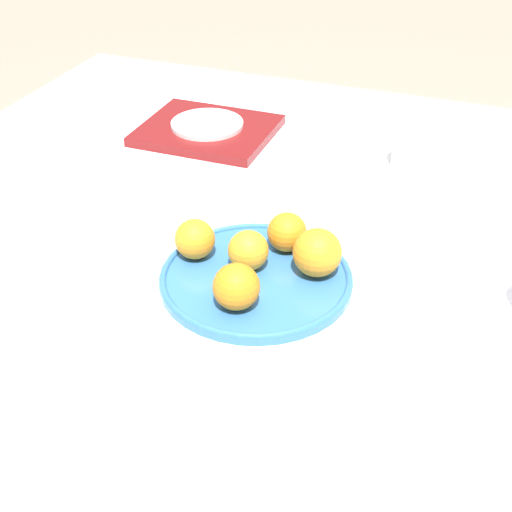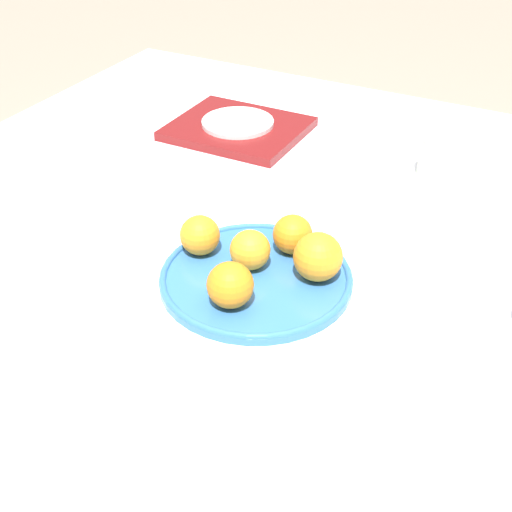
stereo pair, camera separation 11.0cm
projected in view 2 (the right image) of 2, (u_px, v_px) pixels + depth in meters
The scene contains 12 objects.
ground_plane at pixel (313, 451), 1.78m from camera, with size 12.00×12.00×0.00m, color gray.
table at pixel (320, 339), 1.57m from camera, with size 1.60×1.09×0.74m.
fruit_platter at pixel (256, 277), 1.12m from camera, with size 0.31×0.31×0.02m.
orange_0 at pixel (250, 250), 1.12m from camera, with size 0.06×0.06×0.06m.
orange_1 at pixel (230, 285), 1.04m from camera, with size 0.07×0.07×0.07m.
orange_2 at pixel (318, 257), 1.10m from camera, with size 0.08×0.08×0.08m.
orange_3 at pixel (293, 234), 1.16m from camera, with size 0.07×0.07×0.07m.
orange_4 at pixel (200, 235), 1.16m from camera, with size 0.07×0.07×0.07m.
serving_tray at pixel (238, 129), 1.58m from camera, with size 0.28×0.24×0.02m.
side_plate at pixel (238, 123), 1.58m from camera, with size 0.16×0.16×0.01m.
cup_0 at pixel (438, 158), 1.40m from camera, with size 0.07×0.07×0.08m.
napkin at pixel (493, 237), 1.23m from camera, with size 0.13×0.13×0.01m.
Camera 2 is at (0.43, -1.13, 1.41)m, focal length 50.00 mm.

